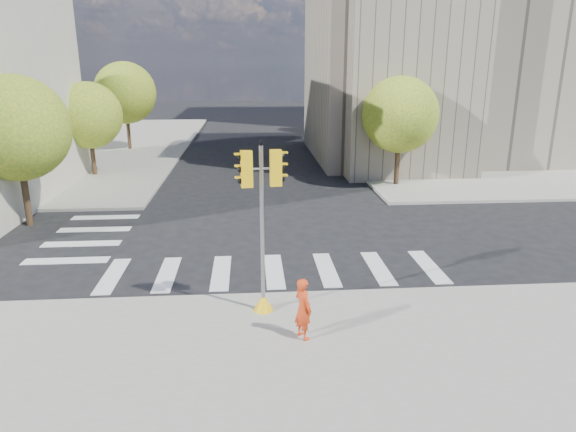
% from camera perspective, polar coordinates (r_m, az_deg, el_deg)
% --- Properties ---
extents(ground, '(160.00, 160.00, 0.00)m').
position_cam_1_polar(ground, '(19.44, -1.54, -3.85)').
color(ground, black).
rests_on(ground, ground).
extents(sidewalk_far_right, '(28.00, 40.00, 0.15)m').
position_cam_1_polar(sidewalk_far_right, '(49.32, 20.93, 7.73)').
color(sidewalk_far_right, gray).
rests_on(sidewalk_far_right, ground).
extents(sidewalk_far_left, '(28.00, 40.00, 0.15)m').
position_cam_1_polar(sidewalk_far_left, '(48.63, -27.68, 6.81)').
color(sidewalk_far_left, gray).
rests_on(sidewalk_far_left, ground).
extents(civic_building, '(26.00, 16.00, 19.39)m').
position_cam_1_polar(civic_building, '(40.78, 20.31, 16.32)').
color(civic_building, gray).
rests_on(civic_building, ground).
extents(tree_lw_near, '(4.40, 4.40, 6.41)m').
position_cam_1_polar(tree_lw_near, '(24.33, -27.99, 8.59)').
color(tree_lw_near, '#382616').
rests_on(tree_lw_near, ground).
extents(tree_lw_mid, '(4.00, 4.00, 5.77)m').
position_cam_1_polar(tree_lw_mid, '(33.74, -21.29, 10.37)').
color(tree_lw_mid, '#382616').
rests_on(tree_lw_mid, ground).
extents(tree_lw_far, '(4.80, 4.80, 6.95)m').
position_cam_1_polar(tree_lw_far, '(43.34, -17.65, 12.90)').
color(tree_lw_far, '#382616').
rests_on(tree_lw_far, ground).
extents(tree_re_near, '(4.20, 4.20, 6.16)m').
position_cam_1_polar(tree_re_near, '(29.53, 12.35, 10.93)').
color(tree_re_near, '#382616').
rests_on(tree_re_near, ground).
extents(tree_re_mid, '(4.60, 4.60, 6.66)m').
position_cam_1_polar(tree_re_mid, '(41.12, 7.60, 13.10)').
color(tree_re_mid, '#382616').
rests_on(tree_re_mid, ground).
extents(tree_re_far, '(4.00, 4.00, 5.88)m').
position_cam_1_polar(tree_re_far, '(52.93, 4.89, 13.42)').
color(tree_re_far, '#382616').
rests_on(tree_re_far, ground).
extents(lamp_near, '(0.35, 0.18, 8.11)m').
position_cam_1_polar(lamp_near, '(33.46, 11.30, 12.53)').
color(lamp_near, black).
rests_on(lamp_near, sidewalk_far_right).
extents(lamp_far, '(0.35, 0.18, 8.11)m').
position_cam_1_polar(lamp_far, '(47.08, 6.71, 13.84)').
color(lamp_far, black).
rests_on(lamp_far, sidewalk_far_right).
extents(traffic_signal, '(1.08, 0.56, 4.75)m').
position_cam_1_polar(traffic_signal, '(13.86, -2.87, -2.92)').
color(traffic_signal, yellow).
rests_on(traffic_signal, sidewalk_near).
extents(photographer, '(0.62, 0.70, 1.61)m').
position_cam_1_polar(photographer, '(12.96, 1.69, -10.23)').
color(photographer, red).
rests_on(photographer, sidewalk_near).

